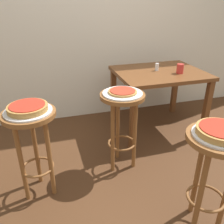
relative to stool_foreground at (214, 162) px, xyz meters
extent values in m
plane|color=#4C2D19|center=(-0.31, 0.39, -0.55)|extent=(6.00, 6.00, 0.00)
cylinder|color=brown|center=(0.00, 0.00, 0.18)|extent=(0.39, 0.39, 0.03)
cylinder|color=brown|center=(0.00, 0.12, -0.19)|extent=(0.04, 0.04, 0.71)
cylinder|color=brown|center=(-0.10, -0.06, -0.19)|extent=(0.04, 0.04, 0.71)
torus|color=brown|center=(0.00, 0.00, -0.30)|extent=(0.26, 0.26, 0.02)
cylinder|color=silver|center=(0.00, 0.00, 0.20)|extent=(0.33, 0.33, 0.01)
cylinder|color=#B78442|center=(0.00, 0.00, 0.23)|extent=(0.29, 0.29, 0.04)
cylinder|color=red|center=(0.00, 0.00, 0.25)|extent=(0.25, 0.25, 0.01)
cylinder|color=brown|center=(-1.10, 0.67, 0.18)|extent=(0.39, 0.39, 0.03)
cylinder|color=brown|center=(-1.10, 0.79, -0.19)|extent=(0.04, 0.04, 0.71)
cylinder|color=brown|center=(-1.20, 0.61, -0.19)|extent=(0.04, 0.04, 0.71)
cylinder|color=brown|center=(-0.99, 0.61, -0.19)|extent=(0.04, 0.04, 0.71)
torus|color=brown|center=(-1.10, 0.67, -0.30)|extent=(0.26, 0.26, 0.02)
cylinder|color=silver|center=(-1.10, 0.67, 0.20)|extent=(0.34, 0.34, 0.01)
cylinder|color=#B78442|center=(-1.10, 0.67, 0.23)|extent=(0.28, 0.28, 0.04)
cylinder|color=red|center=(-1.10, 0.67, 0.25)|extent=(0.25, 0.25, 0.01)
cylinder|color=brown|center=(-0.33, 0.81, 0.18)|extent=(0.39, 0.39, 0.03)
cylinder|color=brown|center=(-0.33, 0.93, -0.19)|extent=(0.04, 0.04, 0.71)
cylinder|color=brown|center=(-0.44, 0.75, -0.19)|extent=(0.04, 0.04, 0.71)
cylinder|color=brown|center=(-0.23, 0.75, -0.19)|extent=(0.04, 0.04, 0.71)
torus|color=brown|center=(-0.33, 0.81, -0.30)|extent=(0.26, 0.26, 0.02)
cylinder|color=silver|center=(-0.33, 0.81, 0.20)|extent=(0.34, 0.34, 0.01)
cylinder|color=#B78442|center=(-0.33, 0.81, 0.21)|extent=(0.24, 0.24, 0.01)
cylinder|color=#B23823|center=(-0.33, 0.81, 0.22)|extent=(0.22, 0.22, 0.01)
cube|color=brown|center=(0.31, 1.39, 0.16)|extent=(0.98, 0.80, 0.04)
cube|color=brown|center=(-0.13, 1.04, -0.21)|extent=(0.06, 0.06, 0.68)
cube|color=brown|center=(0.75, 1.04, -0.21)|extent=(0.06, 0.06, 0.68)
cube|color=brown|center=(-0.13, 1.74, -0.21)|extent=(0.06, 0.06, 0.68)
cube|color=brown|center=(0.75, 1.74, -0.21)|extent=(0.06, 0.06, 0.68)
cylinder|color=red|center=(0.49, 1.26, 0.23)|extent=(0.08, 0.08, 0.10)
cylinder|color=white|center=(0.29, 1.42, 0.22)|extent=(0.04, 0.04, 0.08)
camera|label=1|loc=(-0.96, -0.99, 0.95)|focal=38.46mm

